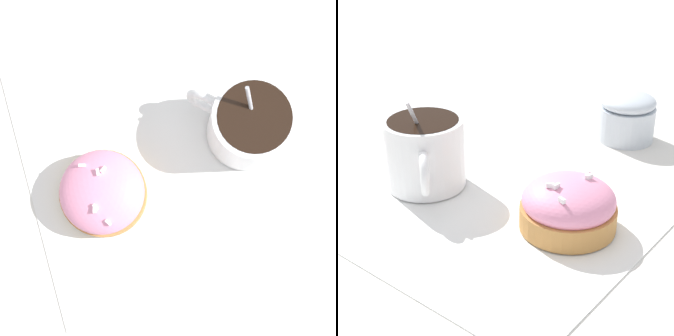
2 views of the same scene
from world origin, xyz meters
TOP-DOWN VIEW (x-y plane):
  - ground_plane at (0.00, 0.00)m, footprint 3.00×3.00m
  - paper_napkin at (0.00, 0.00)m, footprint 0.34×0.31m
  - coffee_cup at (0.08, 0.01)m, footprint 0.09×0.10m
  - frosted_pastry at (-0.08, -0.01)m, footprint 0.09×0.09m

SIDE VIEW (x-z plane):
  - ground_plane at x=0.00m, z-range 0.00..0.00m
  - paper_napkin at x=0.00m, z-range 0.00..0.00m
  - frosted_pastry at x=-0.08m, z-range 0.00..0.05m
  - coffee_cup at x=0.08m, z-range -0.01..0.10m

